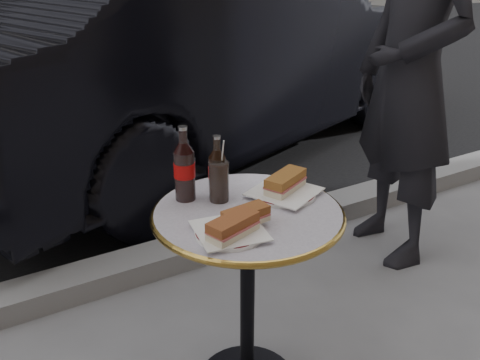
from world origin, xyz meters
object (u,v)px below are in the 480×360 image
cola_bottle_left (184,163)px  pedestrian (411,77)px  plate_right (284,194)px  cola_bottle_right (217,167)px  parked_car (215,53)px  bistro_table (247,304)px  cola_glass (219,181)px  plate_left (230,233)px

cola_bottle_left → pedestrian: pedestrian is taller
plate_right → cola_bottle_right: size_ratio=0.99×
plate_right → cola_bottle_left: 0.35m
parked_car → bistro_table: bearing=134.6°
cola_glass → parked_car: bearing=62.1°
plate_left → parked_car: parked_car is taller
plate_left → cola_bottle_left: size_ratio=0.81×
plate_left → cola_bottle_right: (0.09, 0.24, 0.10)m
plate_left → cola_glass: bearing=69.0°
cola_glass → parked_car: (1.19, 2.24, -0.05)m
cola_bottle_right → cola_glass: cola_bottle_right is taller
cola_bottle_left → pedestrian: size_ratio=0.14×
cola_bottle_right → cola_glass: size_ratio=1.59×
bistro_table → cola_bottle_right: size_ratio=3.35×
plate_right → parked_car: bearing=67.1°
plate_right → parked_car: (0.98, 2.32, 0.01)m
cola_bottle_right → bistro_table: bearing=-74.9°
bistro_table → cola_glass: cola_glass is taller
cola_bottle_left → cola_glass: 0.13m
cola_bottle_left → cola_bottle_right: bearing=-24.2°
cola_bottle_right → pedestrian: bearing=14.7°
parked_car → pedestrian: pedestrian is taller
bistro_table → plate_right: bearing=12.0°
cola_bottle_left → parked_car: parked_car is taller
plate_left → plate_right: same height
cola_bottle_left → parked_car: bearing=59.5°
bistro_table → cola_bottle_left: cola_bottle_left is taller
plate_right → cola_bottle_left: bearing=154.3°
cola_bottle_left → cola_bottle_right: size_ratio=1.16×
bistro_table → cola_bottle_right: bearing=105.1°
plate_right → cola_glass: 0.23m
cola_glass → pedestrian: size_ratio=0.07×
pedestrian → parked_car: bearing=-169.2°
plate_right → pedestrian: 1.12m
cola_bottle_left → pedestrian: bearing=11.9°
bistro_table → plate_left: size_ratio=3.54×
parked_car → pedestrian: bearing=161.7°
cola_glass → plate_left: bearing=-111.0°
bistro_table → cola_glass: size_ratio=5.34×
cola_glass → cola_bottle_left: bearing=144.0°
plate_right → plate_left: bearing=-154.5°
cola_bottle_right → parked_car: bearing=62.0°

